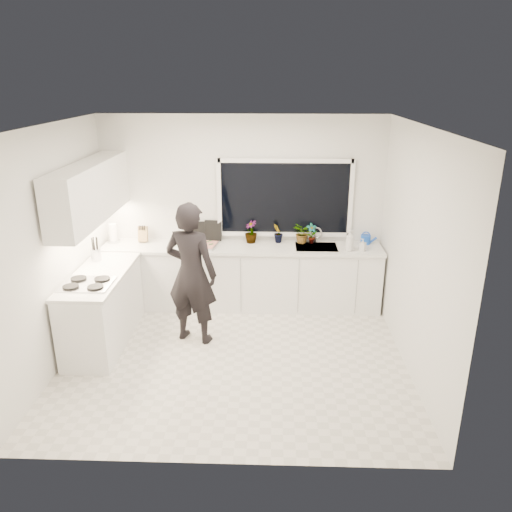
{
  "coord_description": "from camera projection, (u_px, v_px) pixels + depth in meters",
  "views": [
    {
      "loc": [
        0.44,
        -5.2,
        3.17
      ],
      "look_at": [
        0.24,
        0.4,
        1.15
      ],
      "focal_mm": 35.0,
      "sensor_mm": 36.0,
      "label": 1
    }
  ],
  "objects": [
    {
      "name": "knife_block",
      "position": [
        143.0,
        234.0,
        7.17
      ],
      "size": [
        0.14,
        0.11,
        0.22
      ],
      "primitive_type": "cube",
      "rotation": [
        0.0,
        0.0,
        0.07
      ],
      "color": "olive",
      "rests_on": "countertop_back"
    },
    {
      "name": "ceiling",
      "position": [
        231.0,
        125.0,
        5.06
      ],
      "size": [
        4.0,
        3.5,
        0.02
      ],
      "primitive_type": "cube",
      "color": "white",
      "rests_on": "wall_back"
    },
    {
      "name": "paper_towel_roll",
      "position": [
        113.0,
        234.0,
        7.14
      ],
      "size": [
        0.13,
        0.13,
        0.26
      ],
      "primitive_type": "cylinder",
      "rotation": [
        0.0,
        0.0,
        0.15
      ],
      "color": "white",
      "rests_on": "countertop_back"
    },
    {
      "name": "wall_back",
      "position": [
        243.0,
        211.0,
        7.18
      ],
      "size": [
        4.0,
        0.02,
        2.7
      ],
      "primitive_type": "cube",
      "color": "white",
      "rests_on": "ground"
    },
    {
      "name": "countertop_back",
      "position": [
        242.0,
        247.0,
        7.03
      ],
      "size": [
        3.94,
        0.62,
        0.04
      ],
      "primitive_type": "cube",
      "color": "silver",
      "rests_on": "base_cabinets_back"
    },
    {
      "name": "wall_left",
      "position": [
        54.0,
        249.0,
        5.59
      ],
      "size": [
        0.02,
        3.5,
        2.7
      ],
      "primitive_type": "cube",
      "color": "white",
      "rests_on": "ground"
    },
    {
      "name": "sink",
      "position": [
        316.0,
        250.0,
        7.01
      ],
      "size": [
        0.58,
        0.42,
        0.14
      ],
      "primitive_type": "cube",
      "color": "silver",
      "rests_on": "countertop_back"
    },
    {
      "name": "soap_bottles",
      "position": [
        352.0,
        241.0,
        6.79
      ],
      "size": [
        0.31,
        0.15,
        0.29
      ],
      "color": "#D8BF66",
      "rests_on": "countertop_back"
    },
    {
      "name": "wall_right",
      "position": [
        416.0,
        253.0,
        5.45
      ],
      "size": [
        0.02,
        3.5,
        2.7
      ],
      "primitive_type": "cube",
      "color": "white",
      "rests_on": "ground"
    },
    {
      "name": "base_cabinets_back",
      "position": [
        242.0,
        277.0,
        7.19
      ],
      "size": [
        3.92,
        0.58,
        0.88
      ],
      "primitive_type": "cube",
      "color": "white",
      "rests_on": "floor"
    },
    {
      "name": "floor",
      "position": [
        235.0,
        358.0,
        5.98
      ],
      "size": [
        4.0,
        3.5,
        0.02
      ],
      "primitive_type": "cube",
      "color": "beige",
      "rests_on": "ground"
    },
    {
      "name": "upper_cabinets",
      "position": [
        91.0,
        192.0,
        6.07
      ],
      "size": [
        0.34,
        2.1,
        0.7
      ],
      "primitive_type": "cube",
      "color": "white",
      "rests_on": "wall_left"
    },
    {
      "name": "window",
      "position": [
        285.0,
        198.0,
        7.05
      ],
      "size": [
        1.8,
        0.02,
        1.0
      ],
      "primitive_type": "cube",
      "color": "black",
      "rests_on": "wall_back"
    },
    {
      "name": "stovetop",
      "position": [
        87.0,
        283.0,
        5.72
      ],
      "size": [
        0.56,
        0.48,
        0.03
      ],
      "primitive_type": "cube",
      "color": "black",
      "rests_on": "countertop_left"
    },
    {
      "name": "herb_plants",
      "position": [
        286.0,
        233.0,
        7.11
      ],
      "size": [
        1.08,
        0.34,
        0.32
      ],
      "color": "#26662D",
      "rests_on": "countertop_back"
    },
    {
      "name": "picture_frame_small",
      "position": [
        213.0,
        231.0,
        7.22
      ],
      "size": [
        0.25,
        0.05,
        0.3
      ],
      "primitive_type": "cube",
      "rotation": [
        0.0,
        0.0,
        -0.12
      ],
      "color": "black",
      "rests_on": "countertop_back"
    },
    {
      "name": "pizza",
      "position": [
        199.0,
        244.0,
        7.01
      ],
      "size": [
        0.51,
        0.4,
        0.01
      ],
      "primitive_type": "cube",
      "rotation": [
        0.0,
        0.0,
        -0.16
      ],
      "color": "#AE171D",
      "rests_on": "pizza_tray"
    },
    {
      "name": "picture_frame_large",
      "position": [
        197.0,
        231.0,
        7.23
      ],
      "size": [
        0.22,
        0.02,
        0.28
      ],
      "primitive_type": "cube",
      "rotation": [
        0.0,
        0.0,
        0.02
      ],
      "color": "black",
      "rests_on": "countertop_back"
    },
    {
      "name": "faucet",
      "position": [
        316.0,
        235.0,
        7.15
      ],
      "size": [
        0.03,
        0.03,
        0.22
      ],
      "primitive_type": "cylinder",
      "color": "silver",
      "rests_on": "countertop_back"
    },
    {
      "name": "countertop_left",
      "position": [
        99.0,
        275.0,
        6.06
      ],
      "size": [
        0.62,
        1.6,
        0.04
      ],
      "primitive_type": "cube",
      "color": "silver",
      "rests_on": "base_cabinets_left"
    },
    {
      "name": "base_cabinets_left",
      "position": [
        103.0,
        309.0,
        6.21
      ],
      "size": [
        0.58,
        1.6,
        0.88
      ],
      "primitive_type": "cube",
      "color": "white",
      "rests_on": "floor"
    },
    {
      "name": "pizza_tray",
      "position": [
        199.0,
        245.0,
        7.02
      ],
      "size": [
        0.56,
        0.45,
        0.03
      ],
      "primitive_type": "cube",
      "rotation": [
        0.0,
        0.0,
        -0.16
      ],
      "color": "silver",
      "rests_on": "countertop_back"
    },
    {
      "name": "person",
      "position": [
        191.0,
        274.0,
        6.1
      ],
      "size": [
        0.75,
        0.6,
        1.8
      ],
      "primitive_type": "imported",
      "rotation": [
        0.0,
        0.0,
        2.85
      ],
      "color": "black",
      "rests_on": "floor"
    },
    {
      "name": "watering_can",
      "position": [
        366.0,
        239.0,
        7.1
      ],
      "size": [
        0.15,
        0.15,
        0.13
      ],
      "primitive_type": "cylinder",
      "rotation": [
        0.0,
        0.0,
        0.04
      ],
      "color": "blue",
      "rests_on": "countertop_back"
    },
    {
      "name": "utensil_crock",
      "position": [
        96.0,
        255.0,
        6.45
      ],
      "size": [
        0.16,
        0.16,
        0.16
      ],
      "primitive_type": "cylinder",
      "rotation": [
        0.0,
        0.0,
        0.25
      ],
      "color": "silver",
      "rests_on": "countertop_left"
    }
  ]
}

